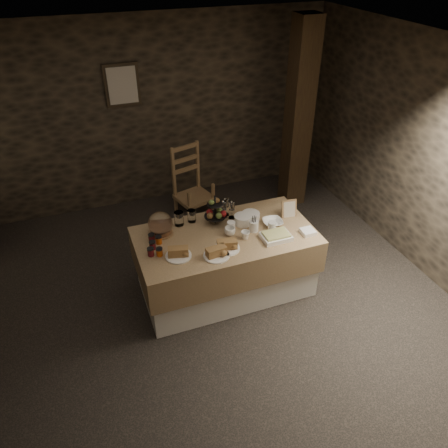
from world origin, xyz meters
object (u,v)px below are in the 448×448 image
object	(u,v)px
buffet_table	(225,258)
timber_column	(299,117)
chair	(192,184)
fruit_stand	(216,213)

from	to	relation	value
buffet_table	timber_column	bearing A→B (deg)	42.70
timber_column	chair	bearing A→B (deg)	170.94
buffet_table	chair	distance (m)	1.74
buffet_table	chair	size ratio (longest dim) A/B	2.44
buffet_table	chair	xyz separation A→B (m)	(0.15, 1.73, 0.01)
timber_column	fruit_stand	size ratio (longest dim) A/B	7.66
timber_column	fruit_stand	world-z (taller)	timber_column
timber_column	fruit_stand	distance (m)	2.11
chair	timber_column	xyz separation A→B (m)	(1.47, -0.23, 0.86)
chair	timber_column	distance (m)	1.72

